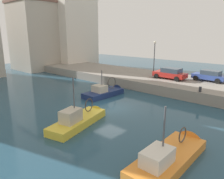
# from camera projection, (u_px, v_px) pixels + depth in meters

# --- Properties ---
(water_surface) EXTENTS (80.00, 80.00, 0.00)m
(water_surface) POSITION_uv_depth(u_px,v_px,m) (110.00, 108.00, 21.42)
(water_surface) COLOR navy
(water_surface) RESTS_ON ground
(quay_wall) EXTENTS (9.00, 56.00, 1.20)m
(quay_wall) POSITION_uv_depth(u_px,v_px,m) (166.00, 83.00, 29.61)
(quay_wall) COLOR gray
(quay_wall) RESTS_ON ground
(fishing_boat_yellow) EXTENTS (6.65, 3.12, 4.81)m
(fishing_boat_yellow) POSITION_uv_depth(u_px,v_px,m) (81.00, 122.00, 17.64)
(fishing_boat_yellow) COLOR gold
(fishing_boat_yellow) RESTS_ON ground
(fishing_boat_orange) EXTENTS (6.83, 2.35, 4.53)m
(fishing_boat_orange) POSITION_uv_depth(u_px,v_px,m) (172.00, 159.00, 12.55)
(fishing_boat_orange) COLOR orange
(fishing_boat_orange) RESTS_ON ground
(fishing_boat_navy) EXTENTS (5.91, 2.45, 3.97)m
(fishing_boat_navy) POSITION_uv_depth(u_px,v_px,m) (106.00, 94.00, 25.76)
(fishing_boat_navy) COLOR navy
(fishing_boat_navy) RESTS_ON ground
(parked_car_blue) EXTENTS (2.00, 4.04, 1.39)m
(parked_car_blue) POSITION_uv_depth(u_px,v_px,m) (209.00, 76.00, 27.53)
(parked_car_blue) COLOR #334C9E
(parked_car_blue) RESTS_ON quay_wall
(parked_car_red) EXTENTS (2.13, 4.32, 1.47)m
(parked_car_red) POSITION_uv_depth(u_px,v_px,m) (170.00, 73.00, 28.88)
(parked_car_red) COLOR red
(parked_car_red) RESTS_ON quay_wall
(mooring_bollard_mid) EXTENTS (0.28, 0.28, 0.55)m
(mooring_bollard_mid) POSITION_uv_depth(u_px,v_px,m) (200.00, 89.00, 22.54)
(mooring_bollard_mid) COLOR #2D2D33
(mooring_bollard_mid) RESTS_ON quay_wall
(quay_streetlamp) EXTENTS (0.36, 0.36, 4.83)m
(quay_streetlamp) POSITION_uv_depth(u_px,v_px,m) (154.00, 52.00, 31.61)
(quay_streetlamp) COLOR #38383D
(quay_streetlamp) RESTS_ON quay_wall
(waterfront_building_central) EXTENTS (7.54, 8.51, 13.15)m
(waterfront_building_central) POSITION_uv_depth(u_px,v_px,m) (35.00, 36.00, 42.91)
(waterfront_building_central) COLOR #B2A899
(waterfront_building_central) RESTS_ON ground
(waterfront_building_east_mid) EXTENTS (8.80, 7.54, 21.26)m
(waterfront_building_east_mid) POSITION_uv_depth(u_px,v_px,m) (71.00, 16.00, 45.32)
(waterfront_building_east_mid) COLOR silver
(waterfront_building_east_mid) RESTS_ON ground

